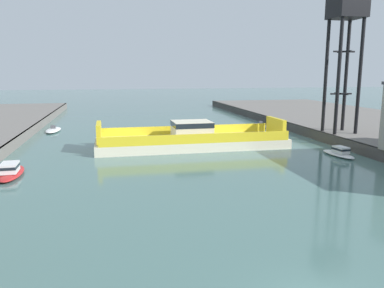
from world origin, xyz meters
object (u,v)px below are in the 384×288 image
Objects in this scene: moored_boat_mid_right at (260,125)px; moored_boat_far_left at (339,153)px; chain_ferry at (192,139)px; crane_tower at (346,22)px; moored_boat_near_right at (53,130)px; moored_boat_near_left at (11,171)px.

moored_boat_far_left is at bearing -90.20° from moored_boat_mid_right.
crane_tower is (19.51, -0.37, 14.13)m from chain_ferry.
moored_boat_near_left is at bearing -89.73° from moored_boat_near_right.
moored_boat_near_left is 1.22× the size of moored_boat_far_left.
crane_tower is at bearing -24.28° from moored_boat_near_right.
chain_ferry is 4.64× the size of moored_boat_far_left.
moored_boat_mid_right is at bearing 106.76° from crane_tower.
crane_tower reaches higher than moored_boat_mid_right.
crane_tower is at bearing 13.86° from moored_boat_near_left.
crane_tower is at bearing -73.24° from moored_boat_mid_right.
crane_tower reaches higher than moored_boat_near_right.
moored_boat_near_right is at bearing 90.27° from moored_boat_near_left.
moored_boat_far_left is at bearing 2.65° from moored_boat_near_left.
moored_boat_near_right is at bearing 155.72° from crane_tower.
moored_boat_near_left is 41.63m from crane_tower.
moored_boat_near_right is (-0.13, 26.46, -0.22)m from moored_boat_near_left.
crane_tower is (4.74, 7.80, 14.72)m from moored_boat_far_left.
crane_tower reaches higher than moored_boat_near_left.
moored_boat_far_left is at bearing -36.88° from moored_boat_near_right.
moored_boat_near_left is 0.35× the size of crane_tower.
moored_boat_near_right is (-18.45, 16.75, -0.76)m from chain_ferry.
moored_boat_near_left is 41.42m from moored_boat_mid_right.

